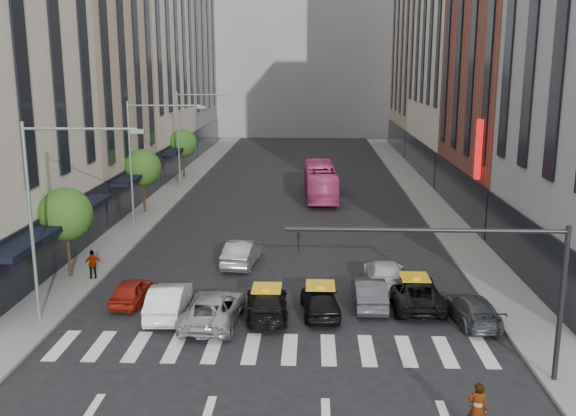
# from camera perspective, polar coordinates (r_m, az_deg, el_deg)

# --- Properties ---
(ground) EXTENTS (160.00, 160.00, 0.00)m
(ground) POSITION_cam_1_polar(r_m,az_deg,el_deg) (25.91, -1.33, -13.81)
(ground) COLOR black
(ground) RESTS_ON ground
(sidewalk_left) EXTENTS (3.00, 96.00, 0.15)m
(sidewalk_left) POSITION_cam_1_polar(r_m,az_deg,el_deg) (55.90, -11.28, 0.55)
(sidewalk_left) COLOR slate
(sidewalk_left) RESTS_ON ground
(sidewalk_right) EXTENTS (3.00, 96.00, 0.15)m
(sidewalk_right) POSITION_cam_1_polar(r_m,az_deg,el_deg) (55.29, 12.59, 0.35)
(sidewalk_right) COLOR slate
(sidewalk_right) RESTS_ON ground
(building_left_b) EXTENTS (8.00, 16.00, 24.00)m
(building_left_b) POSITION_cam_1_polar(r_m,az_deg,el_deg) (54.39, -18.11, 12.51)
(building_left_b) COLOR tan
(building_left_b) RESTS_ON ground
(building_left_c) EXTENTS (8.00, 20.00, 36.00)m
(building_left_c) POSITION_cam_1_polar(r_m,az_deg,el_deg) (71.87, -13.34, 17.46)
(building_left_c) COLOR beige
(building_left_c) RESTS_ON ground
(building_left_d) EXTENTS (8.00, 18.00, 30.00)m
(building_left_d) POSITION_cam_1_polar(r_m,az_deg,el_deg) (90.14, -9.97, 14.64)
(building_left_d) COLOR gray
(building_left_d) RESTS_ON ground
(building_right_b) EXTENTS (8.00, 18.00, 26.00)m
(building_right_b) POSITION_cam_1_polar(r_m,az_deg,el_deg) (52.53, 19.96, 13.49)
(building_right_b) COLOR brown
(building_right_b) RESTS_ON ground
(building_right_d) EXTENTS (8.00, 18.00, 28.00)m
(building_right_d) POSITION_cam_1_polar(r_m,az_deg,el_deg) (89.55, 12.55, 13.91)
(building_right_d) COLOR tan
(building_right_d) RESTS_ON ground
(building_far) EXTENTS (30.00, 10.00, 36.00)m
(building_far) POSITION_cam_1_polar(r_m,az_deg,el_deg) (108.36, 1.46, 16.04)
(building_far) COLOR gray
(building_far) RESTS_ON ground
(tree_near) EXTENTS (2.88, 2.88, 4.95)m
(tree_near) POSITION_cam_1_polar(r_m,az_deg,el_deg) (36.57, -19.15, -0.53)
(tree_near) COLOR black
(tree_near) RESTS_ON sidewalk_left
(tree_mid) EXTENTS (2.88, 2.88, 4.95)m
(tree_mid) POSITION_cam_1_polar(r_m,az_deg,el_deg) (51.52, -12.79, 3.51)
(tree_mid) COLOR black
(tree_mid) RESTS_ON sidewalk_left
(tree_far) EXTENTS (2.88, 2.88, 4.95)m
(tree_far) POSITION_cam_1_polar(r_m,az_deg,el_deg) (66.96, -9.31, 5.70)
(tree_far) COLOR black
(tree_far) RESTS_ON sidewalk_left
(streetlamp_near) EXTENTS (5.38, 0.25, 9.00)m
(streetlamp_near) POSITION_cam_1_polar(r_m,az_deg,el_deg) (30.03, -20.41, 1.02)
(streetlamp_near) COLOR gray
(streetlamp_near) RESTS_ON sidewalk_left
(streetlamp_mid) EXTENTS (5.38, 0.25, 9.00)m
(streetlamp_mid) POSITION_cam_1_polar(r_m,az_deg,el_deg) (45.02, -12.70, 5.13)
(streetlamp_mid) COLOR gray
(streetlamp_mid) RESTS_ON sidewalk_left
(streetlamp_far) EXTENTS (5.38, 0.25, 9.00)m
(streetlamp_far) POSITION_cam_1_polar(r_m,az_deg,el_deg) (60.53, -8.86, 7.14)
(streetlamp_far) COLOR gray
(streetlamp_far) RESTS_ON sidewalk_left
(traffic_signal) EXTENTS (10.10, 0.20, 6.00)m
(traffic_signal) POSITION_cam_1_polar(r_m,az_deg,el_deg) (24.07, 17.13, -5.01)
(traffic_signal) COLOR black
(traffic_signal) RESTS_ON ground
(liberty_sign) EXTENTS (0.30, 0.70, 4.00)m
(liberty_sign) POSITION_cam_1_polar(r_m,az_deg,el_deg) (44.91, 16.58, 5.02)
(liberty_sign) COLOR red
(liberty_sign) RESTS_ON ground
(car_red) EXTENTS (1.54, 3.64, 1.23)m
(car_red) POSITION_cam_1_polar(r_m,az_deg,el_deg) (32.80, -13.75, -7.20)
(car_red) COLOR maroon
(car_red) RESTS_ON ground
(car_white_front) EXTENTS (1.80, 4.65, 1.51)m
(car_white_front) POSITION_cam_1_polar(r_m,az_deg,el_deg) (30.85, -10.55, -8.05)
(car_white_front) COLOR silver
(car_white_front) RESTS_ON ground
(car_silver) EXTENTS (2.67, 5.23, 1.41)m
(car_silver) POSITION_cam_1_polar(r_m,az_deg,el_deg) (29.68, -6.66, -8.86)
(car_silver) COLOR #A3A3A9
(car_silver) RESTS_ON ground
(taxi_left) EXTENTS (2.22, 4.84, 1.37)m
(taxi_left) POSITION_cam_1_polar(r_m,az_deg,el_deg) (30.26, -1.89, -8.38)
(taxi_left) COLOR black
(taxi_left) RESTS_ON ground
(taxi_center) EXTENTS (2.04, 4.31, 1.42)m
(taxi_center) POSITION_cam_1_polar(r_m,az_deg,el_deg) (30.49, 2.88, -8.18)
(taxi_center) COLOR black
(taxi_center) RESTS_ON ground
(car_grey_mid) EXTENTS (1.51, 4.27, 1.40)m
(car_grey_mid) POSITION_cam_1_polar(r_m,az_deg,el_deg) (31.75, 7.23, -7.42)
(car_grey_mid) COLOR #383A3F
(car_grey_mid) RESTS_ON ground
(taxi_right) EXTENTS (2.54, 5.26, 1.44)m
(taxi_right) POSITION_cam_1_polar(r_m,az_deg,el_deg) (32.12, 11.14, -7.30)
(taxi_right) COLOR black
(taxi_right) RESTS_ON ground
(car_grey_curb) EXTENTS (2.23, 4.52, 1.26)m
(car_grey_curb) POSITION_cam_1_polar(r_m,az_deg,el_deg) (30.80, 16.03, -8.62)
(car_grey_curb) COLOR #36393D
(car_grey_curb) RESTS_ON ground
(car_row2_left) EXTENTS (2.12, 4.73, 1.51)m
(car_row2_left) POSITION_cam_1_polar(r_m,az_deg,el_deg) (37.86, -4.09, -3.95)
(car_row2_left) COLOR gray
(car_row2_left) RESTS_ON ground
(car_row2_right) EXTENTS (2.10, 4.98, 1.43)m
(car_row2_right) POSITION_cam_1_polar(r_m,az_deg,el_deg) (34.40, 8.59, -5.85)
(car_row2_right) COLOR silver
(car_row2_right) RESTS_ON ground
(bus) EXTENTS (2.94, 10.92, 3.02)m
(bus) POSITION_cam_1_polar(r_m,az_deg,el_deg) (56.63, 2.88, 2.41)
(bus) COLOR #C93B79
(bus) RESTS_ON ground
(rider) EXTENTS (0.72, 0.57, 1.74)m
(rider) POSITION_cam_1_polar(r_m,az_deg,el_deg) (21.30, 16.61, -15.11)
(rider) COLOR gray
(rider) RESTS_ON motorcycle
(pedestrian_far) EXTENTS (1.01, 0.66, 1.59)m
(pedestrian_far) POSITION_cam_1_polar(r_m,az_deg,el_deg) (36.49, -16.96, -4.81)
(pedestrian_far) COLOR gray
(pedestrian_far) RESTS_ON sidewalk_left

